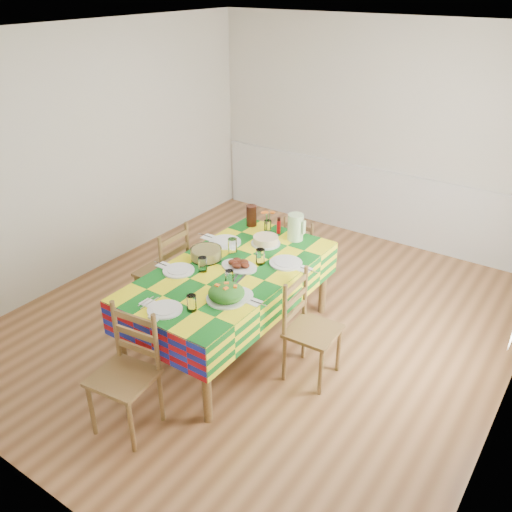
{
  "coord_description": "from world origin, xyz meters",
  "views": [
    {
      "loc": [
        2.5,
        -3.75,
        3.12
      ],
      "look_at": [
        0.1,
        -0.26,
        0.89
      ],
      "focal_mm": 38.0,
      "sensor_mm": 36.0,
      "label": 1
    }
  ],
  "objects_px": {
    "dining_table": "(231,277)",
    "green_pitcher": "(295,227)",
    "meat_platter": "(239,265)",
    "chair_near": "(127,374)",
    "chair_left": "(166,272)",
    "tea_pitcher": "(251,216)",
    "chair_far": "(302,252)",
    "chair_right": "(309,329)"
  },
  "relations": [
    {
      "from": "tea_pitcher",
      "to": "chair_far",
      "type": "relative_size",
      "value": 0.26
    },
    {
      "from": "chair_far",
      "to": "chair_left",
      "type": "relative_size",
      "value": 0.84
    },
    {
      "from": "chair_near",
      "to": "chair_far",
      "type": "height_order",
      "value": "chair_near"
    },
    {
      "from": "chair_near",
      "to": "chair_left",
      "type": "height_order",
      "value": "chair_left"
    },
    {
      "from": "dining_table",
      "to": "tea_pitcher",
      "type": "height_order",
      "value": "tea_pitcher"
    },
    {
      "from": "green_pitcher",
      "to": "chair_far",
      "type": "xyz_separation_m",
      "value": [
        -0.16,
        0.45,
        -0.51
      ]
    },
    {
      "from": "green_pitcher",
      "to": "chair_near",
      "type": "bearing_deg",
      "value": -94.67
    },
    {
      "from": "tea_pitcher",
      "to": "chair_far",
      "type": "bearing_deg",
      "value": 47.94
    },
    {
      "from": "meat_platter",
      "to": "green_pitcher",
      "type": "relative_size",
      "value": 1.3
    },
    {
      "from": "tea_pitcher",
      "to": "chair_near",
      "type": "distance_m",
      "value": 2.21
    },
    {
      "from": "green_pitcher",
      "to": "chair_right",
      "type": "xyz_separation_m",
      "value": [
        0.64,
        -0.83,
        -0.46
      ]
    },
    {
      "from": "meat_platter",
      "to": "dining_table",
      "type": "bearing_deg",
      "value": -127.46
    },
    {
      "from": "dining_table",
      "to": "chair_near",
      "type": "distance_m",
      "value": 1.3
    },
    {
      "from": "green_pitcher",
      "to": "chair_near",
      "type": "xyz_separation_m",
      "value": [
        -0.17,
        -2.11,
        -0.44
      ]
    },
    {
      "from": "dining_table",
      "to": "chair_right",
      "type": "height_order",
      "value": "chair_right"
    },
    {
      "from": "dining_table",
      "to": "tea_pitcher",
      "type": "distance_m",
      "value": 0.96
    },
    {
      "from": "green_pitcher",
      "to": "chair_right",
      "type": "bearing_deg",
      "value": -52.33
    },
    {
      "from": "green_pitcher",
      "to": "chair_far",
      "type": "distance_m",
      "value": 0.7
    },
    {
      "from": "green_pitcher",
      "to": "meat_platter",
      "type": "bearing_deg",
      "value": -98.76
    },
    {
      "from": "dining_table",
      "to": "green_pitcher",
      "type": "height_order",
      "value": "green_pitcher"
    },
    {
      "from": "chair_right",
      "to": "chair_far",
      "type": "bearing_deg",
      "value": 29.53
    },
    {
      "from": "chair_near",
      "to": "dining_table",
      "type": "bearing_deg",
      "value": 82.69
    },
    {
      "from": "meat_platter",
      "to": "chair_far",
      "type": "bearing_deg",
      "value": 92.17
    },
    {
      "from": "green_pitcher",
      "to": "chair_right",
      "type": "distance_m",
      "value": 1.15
    },
    {
      "from": "meat_platter",
      "to": "chair_far",
      "type": "height_order",
      "value": "meat_platter"
    },
    {
      "from": "green_pitcher",
      "to": "tea_pitcher",
      "type": "bearing_deg",
      "value": 176.57
    },
    {
      "from": "green_pitcher",
      "to": "chair_left",
      "type": "relative_size",
      "value": 0.27
    },
    {
      "from": "chair_right",
      "to": "green_pitcher",
      "type": "bearing_deg",
      "value": 35.05
    },
    {
      "from": "chair_near",
      "to": "chair_right",
      "type": "relative_size",
      "value": 1.04
    },
    {
      "from": "meat_platter",
      "to": "chair_far",
      "type": "xyz_separation_m",
      "value": [
        -0.05,
        1.22,
        -0.4
      ]
    },
    {
      "from": "dining_table",
      "to": "tea_pitcher",
      "type": "bearing_deg",
      "value": 113.55
    },
    {
      "from": "tea_pitcher",
      "to": "meat_platter",
      "type": "bearing_deg",
      "value": -62.04
    },
    {
      "from": "dining_table",
      "to": "green_pitcher",
      "type": "distance_m",
      "value": 0.88
    },
    {
      "from": "dining_table",
      "to": "chair_left",
      "type": "bearing_deg",
      "value": 179.94
    },
    {
      "from": "tea_pitcher",
      "to": "chair_near",
      "type": "height_order",
      "value": "tea_pitcher"
    },
    {
      "from": "chair_right",
      "to": "dining_table",
      "type": "bearing_deg",
      "value": 87.24
    },
    {
      "from": "dining_table",
      "to": "chair_right",
      "type": "distance_m",
      "value": 0.84
    },
    {
      "from": "meat_platter",
      "to": "chair_left",
      "type": "distance_m",
      "value": 0.92
    },
    {
      "from": "chair_near",
      "to": "green_pitcher",
      "type": "bearing_deg",
      "value": 78.26
    },
    {
      "from": "dining_table",
      "to": "chair_far",
      "type": "height_order",
      "value": "chair_far"
    },
    {
      "from": "meat_platter",
      "to": "chair_far",
      "type": "relative_size",
      "value": 0.41
    },
    {
      "from": "chair_right",
      "to": "meat_platter",
      "type": "bearing_deg",
      "value": 82.48
    }
  ]
}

